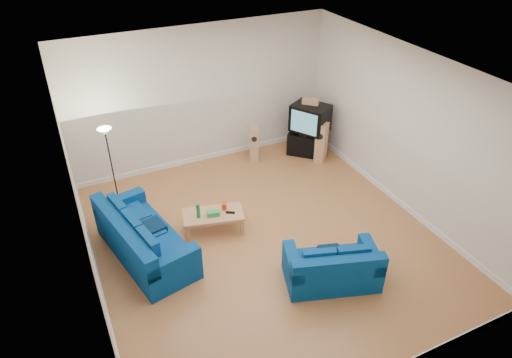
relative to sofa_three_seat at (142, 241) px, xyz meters
name	(u,v)px	position (x,y,z in m)	size (l,w,h in m)	color
room	(266,169)	(2.16, -0.51, 1.22)	(6.01, 6.51, 3.21)	#95562E
sofa_three_seat	(142,241)	(0.00, 0.00, 0.00)	(1.43, 2.40, 0.87)	navy
sofa_loveseat	(332,269)	(2.67, -1.97, -0.04)	(1.70, 1.26, 0.76)	navy
coffee_table	(213,216)	(1.37, 0.12, 0.03)	(1.22, 0.81, 0.41)	tan
bottle	(198,211)	(1.10, 0.13, 0.23)	(0.07, 0.07, 0.29)	#197233
tissue_box	(213,213)	(1.36, 0.06, 0.13)	(0.23, 0.12, 0.09)	green
red_canister	(224,207)	(1.61, 0.15, 0.15)	(0.10, 0.10, 0.13)	red
remote	(230,213)	(1.68, 0.00, 0.09)	(0.17, 0.05, 0.02)	black
tv_stand	(307,143)	(4.50, 1.93, -0.05)	(0.90, 0.50, 0.55)	black
av_receiver	(308,133)	(4.47, 1.88, 0.28)	(0.41, 0.34, 0.10)	black
television	(310,118)	(4.51, 1.89, 0.65)	(0.95, 1.03, 0.64)	black
centre_speaker	(311,101)	(4.53, 1.96, 1.04)	(0.38, 0.15, 0.13)	tan
speaker_left	(254,144)	(3.19, 2.18, 0.12)	(0.29, 0.32, 0.87)	tan
speaker_right	(321,143)	(4.60, 1.49, 0.17)	(0.37, 0.36, 0.98)	tan
floor_lamp	(107,142)	(-0.08, 1.94, 1.05)	(0.28, 0.28, 1.66)	black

